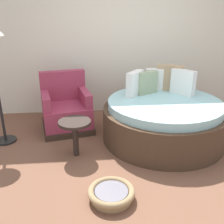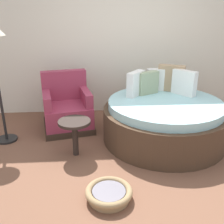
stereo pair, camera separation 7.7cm
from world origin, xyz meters
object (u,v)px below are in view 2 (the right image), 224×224
(red_armchair, at_px, (67,109))
(pet_basket, at_px, (109,193))
(side_table, at_px, (75,127))
(round_daybed, at_px, (164,119))

(red_armchair, xyz_separation_m, pet_basket, (0.60, -1.90, -0.26))
(side_table, bearing_deg, pet_basket, -66.97)
(round_daybed, distance_m, side_table, 1.40)
(round_daybed, xyz_separation_m, red_armchair, (-1.53, 0.53, 0.00))
(round_daybed, bearing_deg, pet_basket, -124.29)
(round_daybed, bearing_deg, red_armchair, 160.87)
(round_daybed, xyz_separation_m, side_table, (-1.34, -0.41, 0.10))
(pet_basket, height_order, side_table, side_table)
(side_table, bearing_deg, red_armchair, 101.45)
(red_armchair, distance_m, pet_basket, 2.01)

